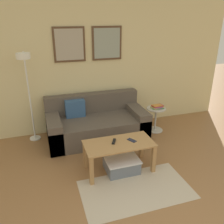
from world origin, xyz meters
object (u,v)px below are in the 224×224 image
object	(u,v)px
storage_bin	(121,164)
cell_phone	(132,140)
coffee_table	(119,148)
book_stack	(157,107)
couch	(96,124)
side_table	(156,117)
remote_control	(114,141)
floor_lamp	(26,76)

from	to	relation	value
storage_bin	cell_phone	bearing A→B (deg)	13.73
coffee_table	book_stack	bearing A→B (deg)	41.44
couch	coffee_table	world-z (taller)	couch
coffee_table	cell_phone	size ratio (longest dim) A/B	7.22
couch	storage_bin	size ratio (longest dim) A/B	3.67
side_table	book_stack	bearing A→B (deg)	-23.13
couch	book_stack	size ratio (longest dim) A/B	7.33
couch	cell_phone	bearing A→B (deg)	-76.52
side_table	remote_control	distance (m)	1.55
storage_bin	book_stack	world-z (taller)	book_stack
side_table	book_stack	distance (m)	0.22
cell_phone	floor_lamp	bearing A→B (deg)	111.69
storage_bin	remote_control	world-z (taller)	remote_control
coffee_table	cell_phone	distance (m)	0.23
couch	book_stack	bearing A→B (deg)	-5.30
coffee_table	cell_phone	world-z (taller)	cell_phone
couch	floor_lamp	xyz separation A→B (m)	(-1.13, 0.10, 0.97)
side_table	book_stack	xyz separation A→B (m)	(0.01, -0.01, 0.22)
coffee_table	cell_phone	xyz separation A→B (m)	(0.20, 0.01, 0.09)
floor_lamp	cell_phone	xyz separation A→B (m)	(1.40, -1.22, -0.78)
couch	side_table	size ratio (longest dim) A/B	3.76
storage_bin	floor_lamp	xyz separation A→B (m)	(-1.22, 1.26, 1.14)
couch	side_table	bearing A→B (deg)	-5.07
floor_lamp	couch	bearing A→B (deg)	-5.11
couch	book_stack	world-z (taller)	couch
book_stack	floor_lamp	bearing A→B (deg)	174.79
storage_bin	remote_control	xyz separation A→B (m)	(-0.09, 0.08, 0.36)
remote_control	side_table	bearing A→B (deg)	66.57
remote_control	storage_bin	bearing A→B (deg)	-14.03
side_table	cell_phone	bearing A→B (deg)	-132.61
book_stack	storage_bin	bearing A→B (deg)	-136.87
coffee_table	remote_control	xyz separation A→B (m)	(-0.06, 0.05, 0.10)
coffee_table	cell_phone	bearing A→B (deg)	2.60
storage_bin	book_stack	size ratio (longest dim) A/B	2.00
floor_lamp	cell_phone	size ratio (longest dim) A/B	11.66
side_table	cell_phone	xyz separation A→B (m)	(-0.93, -1.01, 0.17)
side_table	cell_phone	size ratio (longest dim) A/B	3.45
storage_bin	remote_control	bearing A→B (deg)	138.50
side_table	remote_control	world-z (taller)	side_table
coffee_table	remote_control	world-z (taller)	remote_control
coffee_table	floor_lamp	bearing A→B (deg)	134.20
coffee_table	floor_lamp	world-z (taller)	floor_lamp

